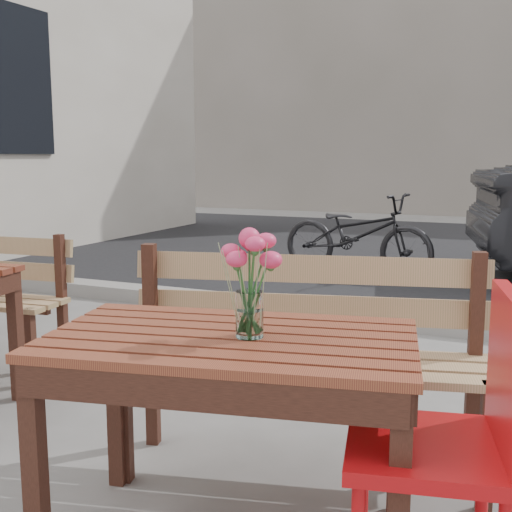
{
  "coord_description": "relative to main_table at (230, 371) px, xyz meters",
  "views": [
    {
      "loc": [
        0.97,
        -1.71,
        1.28
      ],
      "look_at": [
        0.17,
        0.11,
        0.96
      ],
      "focal_mm": 45.0,
      "sensor_mm": 36.0,
      "label": 1
    }
  ],
  "objects": [
    {
      "name": "street",
      "position": [
        -0.1,
        5.01,
        -0.57
      ],
      "size": [
        30.0,
        8.12,
        0.12
      ],
      "color": "black",
      "rests_on": "ground"
    },
    {
      "name": "main_bench",
      "position": [
        0.03,
        0.62,
        -0.04
      ],
      "size": [
        1.55,
        0.79,
        0.92
      ],
      "rotation": [
        0.0,
        0.0,
        0.24
      ],
      "color": "#9E7F51",
      "rests_on": "ground"
    },
    {
      "name": "red_chair",
      "position": [
        0.71,
        0.0,
        -0.07
      ],
      "size": [
        0.54,
        0.54,
        0.91
      ],
      "rotation": [
        0.0,
        0.0,
        -1.36
      ],
      "color": "red",
      "rests_on": "ground"
    },
    {
      "name": "main_table",
      "position": [
        0.0,
        0.0,
        0.0
      ],
      "size": [
        1.27,
        0.9,
        0.71
      ],
      "rotation": [
        0.0,
        0.0,
        0.2
      ],
      "color": "#5E2318",
      "rests_on": "ground"
    },
    {
      "name": "backdrop_buildings",
      "position": [
        0.07,
        14.34,
        3.01
      ],
      "size": [
        15.5,
        4.0,
        8.0
      ],
      "color": "gray",
      "rests_on": "ground"
    },
    {
      "name": "bicycle",
      "position": [
        -0.89,
        4.91,
        -0.15
      ],
      "size": [
        1.77,
        0.86,
        0.89
      ],
      "primitive_type": "imported",
      "rotation": [
        0.0,
        0.0,
        1.41
      ],
      "color": "black",
      "rests_on": "ground"
    },
    {
      "name": "main_vase",
      "position": [
        0.06,
        0.01,
        0.33
      ],
      "size": [
        0.19,
        0.19,
        0.34
      ],
      "color": "white",
      "rests_on": "main_table"
    }
  ]
}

